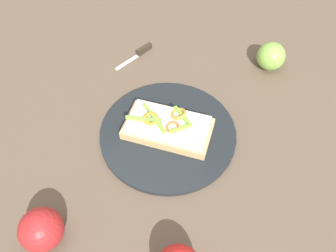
# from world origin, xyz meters

# --- Properties ---
(ground_plane) EXTENTS (2.00, 2.00, 0.00)m
(ground_plane) POSITION_xyz_m (0.00, 0.00, 0.00)
(ground_plane) COLOR brown
(ground_plane) RESTS_ON ground
(plate) EXTENTS (0.29, 0.29, 0.01)m
(plate) POSITION_xyz_m (0.00, 0.00, 0.01)
(plate) COLOR black
(plate) RESTS_ON ground_plane
(sandwich) EXTENTS (0.19, 0.11, 0.04)m
(sandwich) POSITION_xyz_m (-0.00, 0.00, 0.03)
(sandwich) COLOR tan
(sandwich) RESTS_ON plate
(apple_1) EXTENTS (0.10, 0.10, 0.08)m
(apple_1) POSITION_xyz_m (-0.11, -0.29, 0.04)
(apple_1) COLOR #AC2223
(apple_1) RESTS_ON ground_plane
(apple_2) EXTENTS (0.09, 0.09, 0.07)m
(apple_2) POSITION_xyz_m (0.16, 0.30, 0.04)
(apple_2) COLOR #7CB247
(apple_2) RESTS_ON ground_plane
(knife) EXTENTS (0.06, 0.12, 0.02)m
(knife) POSITION_xyz_m (-0.17, 0.21, 0.01)
(knife) COLOR silver
(knife) RESTS_ON ground_plane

